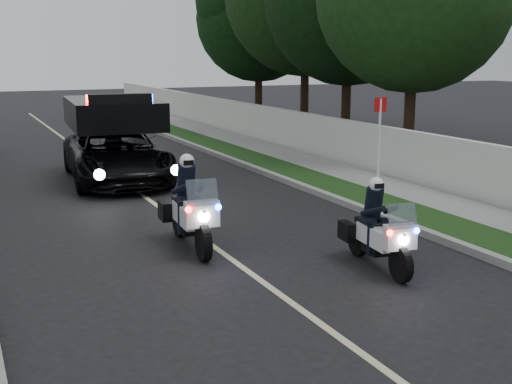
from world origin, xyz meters
TOP-DOWN VIEW (x-y plane):
  - ground at (0.00, 0.00)m, footprint 120.00×120.00m
  - curb_right at (4.10, 10.00)m, footprint 0.20×60.00m
  - grass_verge at (4.80, 10.00)m, footprint 1.20×60.00m
  - sidewalk_right at (6.10, 10.00)m, footprint 1.40×60.00m
  - property_wall at (7.10, 10.00)m, footprint 0.22×60.00m
  - lane_marking at (0.00, 10.00)m, footprint 0.12×50.00m
  - police_moto_left at (-0.41, 4.34)m, footprint 0.87×2.12m
  - police_moto_right at (2.08, 1.87)m, footprint 0.84×1.89m
  - police_suv at (-0.14, 11.47)m, footprint 3.00×5.74m
  - sign_post at (6.00, 7.54)m, footprint 0.41×0.41m
  - tree_right_b at (9.37, 10.71)m, footprint 6.49×6.49m
  - tree_right_c at (9.71, 15.14)m, footprint 6.49×6.49m
  - tree_right_d at (9.98, 19.00)m, footprint 9.37×9.37m
  - tree_right_e at (9.57, 22.96)m, footprint 7.73×7.73m

SIDE VIEW (x-z plane):
  - ground at x=0.00m, z-range 0.00..0.00m
  - police_moto_left at x=-0.41m, z-range -0.88..0.88m
  - police_moto_right at x=2.08m, z-range -0.78..0.78m
  - police_suv at x=-0.14m, z-range -1.35..1.35m
  - sign_post at x=6.00m, z-range -1.26..1.26m
  - tree_right_b at x=9.37m, z-range -5.29..5.29m
  - tree_right_c at x=9.71m, z-range -5.37..5.37m
  - tree_right_d at x=9.98m, z-range -5.88..5.88m
  - tree_right_e at x=9.57m, z-range -5.01..5.01m
  - lane_marking at x=0.00m, z-range 0.00..0.01m
  - curb_right at x=4.10m, z-range 0.00..0.15m
  - grass_verge at x=4.80m, z-range 0.00..0.16m
  - sidewalk_right at x=6.10m, z-range 0.00..0.16m
  - property_wall at x=7.10m, z-range 0.00..1.50m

